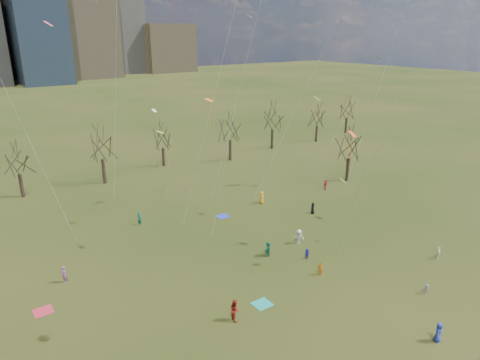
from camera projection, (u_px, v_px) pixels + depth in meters
ground at (310, 278)px, 42.62m from camera, size 500.00×500.00×0.00m
bare_tree_row at (149, 144)px, 69.18m from camera, size 113.04×29.80×9.50m
blanket_teal at (262, 304)px, 38.55m from camera, size 1.60×1.50×0.03m
blanket_navy at (223, 216)px, 56.92m from camera, size 1.60×1.50×0.03m
blanket_crimson at (43, 311)px, 37.56m from camera, size 1.60×1.50×0.03m
person_0 at (439, 332)px, 33.67m from camera, size 0.96×0.79×1.70m
person_1 at (439, 253)px, 46.11m from camera, size 0.61×0.52×1.41m
person_2 at (235, 310)px, 36.17m from camera, size 1.00×1.14×1.97m
person_3 at (426, 289)px, 39.95m from camera, size 0.73×0.74×1.02m
person_4 at (321, 269)px, 42.97m from camera, size 0.90×0.71×1.43m
person_5 at (268, 249)px, 46.64m from camera, size 1.64×1.15×1.70m
person_6 at (313, 208)px, 57.57m from camera, size 0.78×0.90×1.56m
person_7 at (64, 275)px, 41.64m from camera, size 0.48×0.68×1.74m
person_8 at (307, 254)px, 46.06m from camera, size 0.55×0.65×1.21m
person_9 at (299, 237)px, 49.37m from camera, size 1.25×1.27×1.75m
person_10 at (325, 185)px, 66.38m from camera, size 1.02×0.64×1.61m
person_12 at (262, 198)px, 60.95m from camera, size 0.70×0.96×1.80m
person_13 at (139, 218)px, 54.20m from camera, size 0.67×0.77×1.79m
kites_airborne at (256, 113)px, 50.18m from camera, size 56.31×44.93×34.79m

